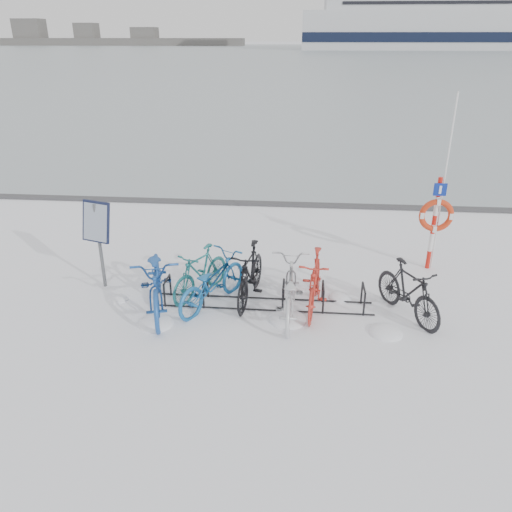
% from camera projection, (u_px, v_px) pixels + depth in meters
% --- Properties ---
extents(ground, '(900.00, 900.00, 0.00)m').
position_uv_depth(ground, '(264.00, 305.00, 9.23)').
color(ground, white).
rests_on(ground, ground).
extents(ice_sheet, '(400.00, 298.00, 0.02)m').
position_uv_depth(ice_sheet, '(303.00, 52.00, 150.39)').
color(ice_sheet, '#9CA8B0').
rests_on(ice_sheet, ground).
extents(quay_edge, '(400.00, 0.25, 0.10)m').
position_uv_depth(quay_edge, '(279.00, 204.00, 14.59)').
color(quay_edge, '#3F3F42').
rests_on(quay_edge, ground).
extents(bike_rack, '(4.00, 0.48, 0.46)m').
position_uv_depth(bike_rack, '(264.00, 296.00, 9.16)').
color(bike_rack, black).
rests_on(bike_rack, ground).
extents(info_board, '(0.63, 0.39, 1.76)m').
position_uv_depth(info_board, '(97.00, 227.00, 9.39)').
color(info_board, '#595B5E').
rests_on(info_board, ground).
extents(lifebuoy_station, '(0.70, 0.21, 3.61)m').
position_uv_depth(lifebuoy_station, '(436.00, 215.00, 10.15)').
color(lifebuoy_station, red).
rests_on(lifebuoy_station, ground).
extents(cruise_ferry, '(143.92, 27.13, 47.29)m').
position_uv_depth(cruise_ferry, '(512.00, 9.00, 169.98)').
color(cruise_ferry, silver).
rests_on(cruise_ferry, ground).
extents(shoreline, '(180.00, 12.00, 9.50)m').
position_uv_depth(shoreline, '(65.00, 40.00, 255.01)').
color(shoreline, '#494949').
rests_on(shoreline, ground).
extents(bike_0, '(1.37, 2.40, 1.19)m').
position_uv_depth(bike_0, '(157.00, 278.00, 8.90)').
color(bike_0, '#1C4A98').
rests_on(bike_0, ground).
extents(bike_1, '(1.15, 1.65, 0.97)m').
position_uv_depth(bike_1, '(200.00, 271.00, 9.44)').
color(bike_1, '#1A6468').
rests_on(bike_1, ground).
extents(bike_2, '(1.46, 1.96, 0.98)m').
position_uv_depth(bike_2, '(212.00, 280.00, 9.08)').
color(bike_2, '#185D9E').
rests_on(bike_2, ground).
extents(bike_3, '(0.77, 1.87, 1.09)m').
position_uv_depth(bike_3, '(250.00, 272.00, 9.25)').
color(bike_3, black).
rests_on(bike_3, ground).
extents(bike_4, '(0.70, 1.96, 1.02)m').
position_uv_depth(bike_4, '(289.00, 288.00, 8.73)').
color(bike_4, '#BBBDC2').
rests_on(bike_4, ground).
extents(bike_5, '(0.71, 1.85, 1.08)m').
position_uv_depth(bike_5, '(315.00, 280.00, 8.94)').
color(bike_5, red).
rests_on(bike_5, ground).
extents(bike_6, '(1.22, 1.73, 1.02)m').
position_uv_depth(bike_6, '(409.00, 289.00, 8.69)').
color(bike_6, black).
rests_on(bike_6, ground).
extents(snow_drifts, '(5.33, 2.02, 0.23)m').
position_uv_depth(snow_drifts, '(265.00, 317.00, 8.85)').
color(snow_drifts, white).
rests_on(snow_drifts, ground).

